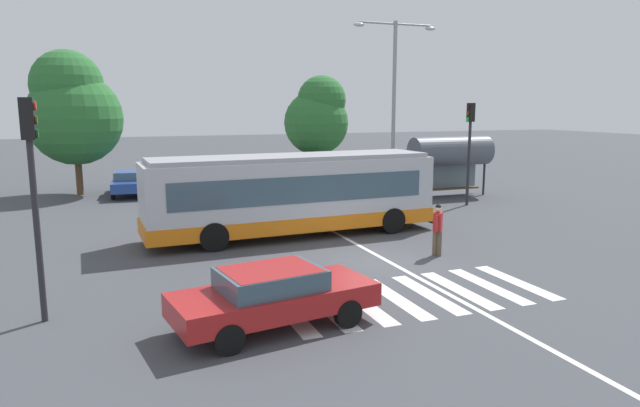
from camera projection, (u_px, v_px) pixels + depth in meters
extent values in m
plane|color=#424449|center=(377.00, 261.00, 17.88)|extent=(160.00, 160.00, 0.00)
cylinder|color=black|center=(364.00, 210.00, 23.77)|extent=(1.01, 0.34, 1.00)
cylinder|color=black|center=(392.00, 221.00, 21.65)|extent=(1.01, 0.34, 1.00)
cylinder|color=black|center=(200.00, 224.00, 21.07)|extent=(1.01, 0.34, 1.00)
cylinder|color=black|center=(214.00, 237.00, 18.95)|extent=(1.01, 0.34, 1.00)
cube|color=silver|center=(292.00, 193.00, 21.09)|extent=(10.94, 3.00, 2.55)
cube|color=orange|center=(292.00, 219.00, 21.26)|extent=(11.05, 3.03, 0.55)
cube|color=#3D5666|center=(292.00, 185.00, 21.03)|extent=(9.64, 2.99, 0.96)
cube|color=#3D5666|center=(415.00, 180.00, 23.16)|extent=(0.13, 2.24, 1.63)
cube|color=black|center=(416.00, 159.00, 23.01)|extent=(0.14, 1.94, 0.28)
cube|color=#99999E|center=(291.00, 157.00, 20.85)|extent=(10.50, 2.77, 0.16)
cube|color=#28282B|center=(416.00, 214.00, 23.44)|extent=(0.23, 2.55, 0.36)
cylinder|color=brown|center=(435.00, 243.00, 18.41)|extent=(0.16, 0.16, 0.85)
cylinder|color=brown|center=(439.00, 243.00, 18.36)|extent=(0.16, 0.16, 0.85)
cube|color=#B22323|center=(438.00, 222.00, 18.26)|extent=(0.46, 0.47, 0.60)
cylinder|color=#B22323|center=(437.00, 224.00, 18.04)|extent=(0.10, 0.10, 0.55)
cylinder|color=#B22323|center=(439.00, 221.00, 18.49)|extent=(0.10, 0.10, 0.55)
sphere|color=tan|center=(438.00, 209.00, 18.19)|extent=(0.22, 0.22, 0.22)
sphere|color=black|center=(438.00, 207.00, 18.18)|extent=(0.19, 0.19, 0.19)
cylinder|color=black|center=(311.00, 292.00, 13.86)|extent=(0.66, 0.30, 0.64)
cylinder|color=black|center=(348.00, 313.00, 12.43)|extent=(0.66, 0.30, 0.64)
cylinder|color=black|center=(202.00, 313.00, 12.49)|extent=(0.66, 0.30, 0.64)
cylinder|color=black|center=(229.00, 339.00, 11.06)|extent=(0.66, 0.30, 0.64)
cube|color=#AD1E1E|center=(274.00, 299.00, 12.41)|extent=(4.73, 2.51, 0.52)
cube|color=#3D5666|center=(270.00, 279.00, 12.28)|extent=(2.39, 1.92, 0.44)
cube|color=#AD1E1E|center=(270.00, 271.00, 12.25)|extent=(2.20, 1.82, 0.09)
cylinder|color=black|center=(117.00, 186.00, 32.18)|extent=(0.25, 0.65, 0.64)
cylinder|color=black|center=(147.00, 185.00, 32.64)|extent=(0.25, 0.65, 0.64)
cylinder|color=black|center=(113.00, 194.00, 29.54)|extent=(0.25, 0.65, 0.64)
cylinder|color=black|center=(146.00, 192.00, 30.00)|extent=(0.25, 0.65, 0.64)
cube|color=#234293|center=(131.00, 183.00, 31.04)|extent=(2.18, 4.63, 0.52)
cube|color=#3D5666|center=(130.00, 175.00, 30.87)|extent=(1.77, 2.28, 0.44)
cube|color=#234293|center=(130.00, 172.00, 30.84)|extent=(1.69, 2.10, 0.09)
cylinder|color=black|center=(162.00, 184.00, 33.25)|extent=(0.24, 0.65, 0.64)
cylinder|color=black|center=(191.00, 183.00, 33.73)|extent=(0.24, 0.65, 0.64)
cylinder|color=black|center=(163.00, 190.00, 30.62)|extent=(0.24, 0.65, 0.64)
cylinder|color=black|center=(194.00, 189.00, 31.09)|extent=(0.24, 0.65, 0.64)
cube|color=#38383D|center=(177.00, 181.00, 32.12)|extent=(2.13, 4.62, 0.52)
cube|color=#3D5666|center=(177.00, 173.00, 31.95)|extent=(1.75, 2.27, 0.44)
cube|color=#38383D|center=(177.00, 169.00, 31.92)|extent=(1.67, 2.08, 0.09)
cylinder|color=black|center=(209.00, 182.00, 34.09)|extent=(0.27, 0.66, 0.64)
cylinder|color=black|center=(237.00, 181.00, 34.51)|extent=(0.27, 0.66, 0.64)
cylinder|color=black|center=(212.00, 188.00, 31.43)|extent=(0.27, 0.66, 0.64)
cylinder|color=black|center=(242.00, 187.00, 31.86)|extent=(0.27, 0.66, 0.64)
cube|color=#AD1E1E|center=(225.00, 179.00, 32.92)|extent=(2.28, 4.66, 0.52)
cube|color=#3D5666|center=(225.00, 171.00, 32.75)|extent=(1.82, 2.31, 0.44)
cube|color=#AD1E1E|center=(225.00, 168.00, 32.72)|extent=(1.73, 2.13, 0.09)
cylinder|color=black|center=(252.00, 180.00, 35.00)|extent=(0.22, 0.65, 0.64)
cylinder|color=black|center=(278.00, 179.00, 35.53)|extent=(0.22, 0.65, 0.64)
cylinder|color=black|center=(262.00, 186.00, 32.40)|extent=(0.22, 0.65, 0.64)
cylinder|color=black|center=(290.00, 185.00, 32.93)|extent=(0.22, 0.65, 0.64)
cube|color=white|center=(270.00, 177.00, 33.91)|extent=(1.97, 4.56, 0.52)
cube|color=#3D5666|center=(270.00, 169.00, 33.74)|extent=(1.67, 2.21, 0.44)
cube|color=white|center=(270.00, 166.00, 33.71)|extent=(1.60, 2.03, 0.09)
cylinder|color=black|center=(291.00, 177.00, 36.27)|extent=(0.27, 0.66, 0.64)
cylinder|color=black|center=(316.00, 177.00, 36.69)|extent=(0.27, 0.66, 0.64)
cylinder|color=black|center=(300.00, 183.00, 33.61)|extent=(0.27, 0.66, 0.64)
cylinder|color=black|center=(327.00, 182.00, 34.04)|extent=(0.27, 0.66, 0.64)
cube|color=black|center=(308.00, 175.00, 35.10)|extent=(2.28, 4.67, 0.52)
cube|color=#3D5666|center=(309.00, 167.00, 34.93)|extent=(1.82, 2.32, 0.44)
cube|color=black|center=(309.00, 164.00, 34.90)|extent=(1.73, 2.13, 0.09)
cylinder|color=#28282B|center=(37.00, 233.00, 12.49)|extent=(0.14, 0.14, 4.13)
cube|color=black|center=(27.00, 119.00, 12.07)|extent=(0.28, 0.32, 0.90)
cylinder|color=red|center=(35.00, 106.00, 12.08)|extent=(0.04, 0.20, 0.20)
cylinder|color=#463707|center=(36.00, 120.00, 12.13)|extent=(0.04, 0.20, 0.20)
cylinder|color=#093B10|center=(37.00, 134.00, 12.18)|extent=(0.04, 0.20, 0.20)
cylinder|color=#28282B|center=(469.00, 164.00, 27.62)|extent=(0.14, 0.14, 4.11)
cube|color=black|center=(471.00, 112.00, 27.19)|extent=(0.28, 0.32, 0.90)
cylinder|color=#410907|center=(468.00, 107.00, 27.09)|extent=(0.04, 0.20, 0.20)
cylinder|color=#463707|center=(468.00, 113.00, 27.14)|extent=(0.04, 0.20, 0.20)
cylinder|color=green|center=(468.00, 119.00, 27.19)|extent=(0.04, 0.20, 0.20)
cylinder|color=#28282B|center=(414.00, 178.00, 29.48)|extent=(0.12, 0.12, 2.30)
cylinder|color=#28282B|center=(484.00, 174.00, 31.04)|extent=(0.12, 0.12, 2.30)
cube|color=slate|center=(443.00, 172.00, 30.88)|extent=(4.26, 0.04, 1.93)
cylinder|color=#515660|center=(451.00, 151.00, 30.03)|extent=(4.52, 1.54, 1.54)
cube|color=#4C3823|center=(449.00, 189.00, 30.38)|extent=(3.55, 0.36, 0.08)
cylinder|color=#939399|center=(394.00, 112.00, 29.20)|extent=(0.20, 0.20, 9.11)
cylinder|color=#939399|center=(413.00, 25.00, 28.80)|extent=(2.04, 0.10, 0.10)
ellipsoid|color=silver|center=(430.00, 29.00, 29.18)|extent=(0.60, 0.32, 0.20)
cylinder|color=#939399|center=(378.00, 23.00, 28.09)|extent=(2.04, 0.10, 0.10)
ellipsoid|color=silver|center=(359.00, 25.00, 27.75)|extent=(0.60, 0.32, 0.20)
cylinder|color=brown|center=(79.00, 173.00, 30.98)|extent=(0.36, 0.36, 2.43)
sphere|color=#2D7033|center=(75.00, 119.00, 30.47)|extent=(5.03, 5.03, 5.03)
sphere|color=#2D7033|center=(67.00, 85.00, 30.03)|extent=(3.78, 3.78, 3.78)
cylinder|color=brown|center=(316.00, 164.00, 36.00)|extent=(0.36, 0.36, 2.39)
sphere|color=#2D7033|center=(316.00, 123.00, 35.55)|extent=(4.07, 4.07, 4.07)
sphere|color=#2D7033|center=(322.00, 100.00, 35.25)|extent=(3.05, 3.05, 3.05)
cube|color=silver|center=(290.00, 313.00, 13.37)|extent=(0.45, 3.25, 0.01)
cube|color=silver|center=(327.00, 307.00, 13.70)|extent=(0.45, 3.25, 0.01)
cube|color=silver|center=(362.00, 303.00, 14.03)|extent=(0.45, 3.25, 0.01)
cube|color=silver|center=(396.00, 298.00, 14.37)|extent=(0.45, 3.25, 0.01)
cube|color=silver|center=(428.00, 294.00, 14.70)|extent=(0.45, 3.25, 0.01)
cube|color=silver|center=(459.00, 290.00, 15.04)|extent=(0.45, 3.25, 0.01)
cube|color=silver|center=(488.00, 286.00, 15.37)|extent=(0.45, 3.25, 0.01)
cube|color=silver|center=(517.00, 282.00, 15.70)|extent=(0.45, 3.25, 0.01)
cube|color=silver|center=(359.00, 245.00, 19.82)|extent=(0.16, 24.00, 0.01)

